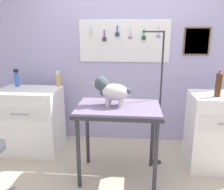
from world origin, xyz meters
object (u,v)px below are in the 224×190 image
at_px(counter_left, 31,120).
at_px(cabinet_right, 217,131).
at_px(grooming_arm, 159,106).
at_px(grooming_table, 118,114).
at_px(spray_bottle_tall, 58,80).
at_px(soda_bottle, 218,84).
at_px(dog, 111,90).

height_order(counter_left, cabinet_right, cabinet_right).
bearing_deg(cabinet_right, grooming_arm, 179.88).
xyz_separation_m(grooming_table, spray_bottle_tall, (-0.90, 0.74, 0.22)).
height_order(spray_bottle_tall, soda_bottle, soda_bottle).
xyz_separation_m(dog, cabinet_right, (1.26, 0.30, -0.56)).
relative_size(counter_left, cabinet_right, 0.95).
bearing_deg(grooming_table, cabinet_right, 15.31).
height_order(dog, spray_bottle_tall, dog).
distance_m(grooming_arm, cabinet_right, 0.77).
xyz_separation_m(grooming_table, cabinet_right, (1.18, 0.32, -0.29)).
distance_m(dog, soda_bottle, 1.20).
relative_size(grooming_arm, soda_bottle, 5.51).
distance_m(grooming_arm, soda_bottle, 0.70).
height_order(grooming_arm, soda_bottle, grooming_arm).
bearing_deg(grooming_table, dog, 166.83).
relative_size(cabinet_right, spray_bottle_tall, 4.19).
distance_m(grooming_table, spray_bottle_tall, 1.18).
xyz_separation_m(grooming_table, grooming_arm, (0.47, 0.32, 0.01)).
bearing_deg(soda_bottle, dog, -169.41).
bearing_deg(spray_bottle_tall, grooming_arm, -16.93).
height_order(counter_left, spray_bottle_tall, spray_bottle_tall).
height_order(grooming_table, spray_bottle_tall, spray_bottle_tall).
height_order(grooming_arm, cabinet_right, grooming_arm).
bearing_deg(grooming_arm, spray_bottle_tall, 163.07).
height_order(grooming_table, grooming_arm, grooming_arm).
distance_m(counter_left, spray_bottle_tall, 0.67).
xyz_separation_m(grooming_arm, counter_left, (-1.71, 0.19, -0.32)).
relative_size(counter_left, soda_bottle, 2.96).
relative_size(dog, spray_bottle_tall, 1.96).
bearing_deg(counter_left, grooming_table, -22.42).
relative_size(grooming_arm, counter_left, 1.87).
relative_size(grooming_arm, dog, 3.80).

